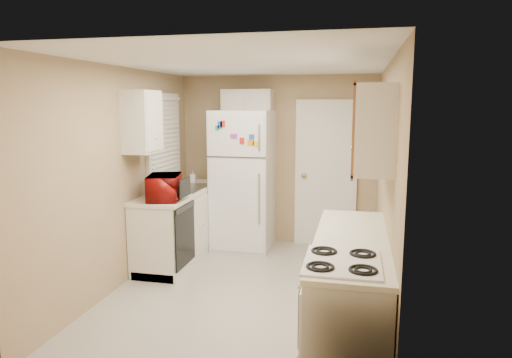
# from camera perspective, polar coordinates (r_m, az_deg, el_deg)

# --- Properties ---
(floor) EXTENTS (3.80, 3.80, 0.00)m
(floor) POSITION_cam_1_polar(r_m,az_deg,el_deg) (5.07, -1.27, -13.85)
(floor) COLOR #BCB6AE
(floor) RESTS_ON ground
(ceiling) EXTENTS (3.80, 3.80, 0.00)m
(ceiling) POSITION_cam_1_polar(r_m,az_deg,el_deg) (4.68, -1.38, 14.28)
(ceiling) COLOR white
(ceiling) RESTS_ON floor
(wall_left) EXTENTS (3.80, 3.80, 0.00)m
(wall_left) POSITION_cam_1_polar(r_m,az_deg,el_deg) (5.24, -16.35, 0.22)
(wall_left) COLOR tan
(wall_left) RESTS_ON floor
(wall_right) EXTENTS (3.80, 3.80, 0.00)m
(wall_right) POSITION_cam_1_polar(r_m,az_deg,el_deg) (4.60, 15.85, -0.99)
(wall_right) COLOR tan
(wall_right) RESTS_ON floor
(wall_back) EXTENTS (2.80, 2.80, 0.00)m
(wall_back) POSITION_cam_1_polar(r_m,az_deg,el_deg) (6.57, 2.67, 2.36)
(wall_back) COLOR tan
(wall_back) RESTS_ON floor
(wall_front) EXTENTS (2.80, 2.80, 0.00)m
(wall_front) POSITION_cam_1_polar(r_m,az_deg,el_deg) (2.96, -10.26, -6.40)
(wall_front) COLOR tan
(wall_front) RESTS_ON floor
(left_counter) EXTENTS (0.60, 1.80, 0.90)m
(left_counter) POSITION_cam_1_polar(r_m,az_deg,el_deg) (6.06, -9.40, -5.57)
(left_counter) COLOR silver
(left_counter) RESTS_ON floor
(dishwasher) EXTENTS (0.03, 0.58, 0.72)m
(dishwasher) POSITION_cam_1_polar(r_m,az_deg,el_deg) (5.41, -8.93, -6.94)
(dishwasher) COLOR black
(dishwasher) RESTS_ON floor
(sink) EXTENTS (0.54, 0.74, 0.16)m
(sink) POSITION_cam_1_polar(r_m,az_deg,el_deg) (6.11, -8.98, -1.50)
(sink) COLOR gray
(sink) RESTS_ON left_counter
(microwave) EXTENTS (0.58, 0.42, 0.35)m
(microwave) POSITION_cam_1_polar(r_m,az_deg,el_deg) (5.39, -11.36, -0.97)
(microwave) COLOR maroon
(microwave) RESTS_ON left_counter
(soap_bottle) EXTENTS (0.09, 0.09, 0.17)m
(soap_bottle) POSITION_cam_1_polar(r_m,az_deg,el_deg) (6.54, -7.90, 0.48)
(soap_bottle) COLOR beige
(soap_bottle) RESTS_ON left_counter
(window_blinds) EXTENTS (0.10, 0.98, 1.08)m
(window_blinds) POSITION_cam_1_polar(r_m,az_deg,el_deg) (6.12, -11.43, 5.43)
(window_blinds) COLOR silver
(window_blinds) RESTS_ON wall_left
(upper_cabinet_left) EXTENTS (0.30, 0.45, 0.70)m
(upper_cabinet_left) POSITION_cam_1_polar(r_m,az_deg,el_deg) (5.31, -14.07, 6.94)
(upper_cabinet_left) COLOR silver
(upper_cabinet_left) RESTS_ON wall_left
(refrigerator) EXTENTS (0.79, 0.77, 1.92)m
(refrigerator) POSITION_cam_1_polar(r_m,az_deg,el_deg) (6.33, -1.61, -0.12)
(refrigerator) COLOR silver
(refrigerator) RESTS_ON floor
(cabinet_over_fridge) EXTENTS (0.70, 0.30, 0.40)m
(cabinet_over_fridge) POSITION_cam_1_polar(r_m,az_deg,el_deg) (6.46, -1.05, 9.36)
(cabinet_over_fridge) COLOR silver
(cabinet_over_fridge) RESTS_ON wall_back
(interior_door) EXTENTS (0.86, 0.06, 2.08)m
(interior_door) POSITION_cam_1_polar(r_m,az_deg,el_deg) (6.47, 8.71, 0.55)
(interior_door) COLOR silver
(interior_door) RESTS_ON floor
(right_counter) EXTENTS (0.60, 2.00, 0.90)m
(right_counter) POSITION_cam_1_polar(r_m,az_deg,el_deg) (4.03, 11.61, -13.41)
(right_counter) COLOR silver
(right_counter) RESTS_ON floor
(stove) EXTENTS (0.53, 0.65, 0.79)m
(stove) POSITION_cam_1_polar(r_m,az_deg,el_deg) (3.50, 10.48, -18.08)
(stove) COLOR silver
(stove) RESTS_ON floor
(upper_cabinet_right) EXTENTS (0.30, 1.20, 0.70)m
(upper_cabinet_right) POSITION_cam_1_polar(r_m,az_deg,el_deg) (4.03, 14.47, 6.25)
(upper_cabinet_right) COLOR silver
(upper_cabinet_right) RESTS_ON wall_right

